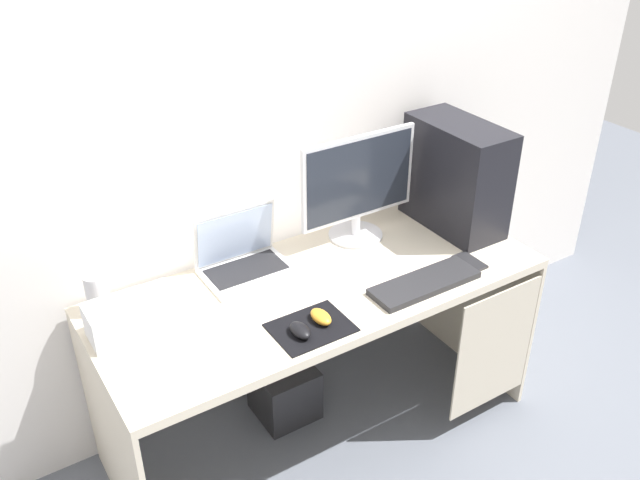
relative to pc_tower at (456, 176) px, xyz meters
The scene contains 14 objects.
ground_plane 1.18m from the pc_tower, behind, with size 8.00×8.00×0.00m, color slate.
wall_back 0.83m from the pc_tower, 156.63° to the left, with size 4.00×0.05×2.60m.
desk 0.77m from the pc_tower, behind, with size 1.65×0.67×0.73m.
pc_tower is the anchor object (origin of this frame).
monitor 0.41m from the pc_tower, 162.87° to the left, with size 0.51×0.22×0.44m.
laptop 0.92m from the pc_tower, behind, with size 0.33×0.23×0.23m.
speaker 1.44m from the pc_tower, behind, with size 0.08×0.08×0.15m, color silver.
projector 1.41m from the pc_tower, behind, with size 0.20×0.14×0.12m, color white.
keyboard 0.53m from the pc_tower, 142.76° to the right, with size 0.42×0.14×0.02m, color #232326.
mousepad 0.94m from the pc_tower, 161.68° to the right, with size 0.26×0.20×0.01m, color black.
mouse_left 0.89m from the pc_tower, 161.38° to the right, with size 0.06×0.10×0.03m, color orange.
mouse_right 0.98m from the pc_tower, 161.77° to the right, with size 0.06×0.10×0.03m, color black.
cell_phone 0.37m from the pc_tower, 118.33° to the right, with size 0.07×0.13×0.01m, color #232326.
subwoofer 1.14m from the pc_tower, behind, with size 0.24×0.24×0.24m, color #232326.
Camera 1 is at (-1.11, -1.75, 2.13)m, focal length 38.60 mm.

